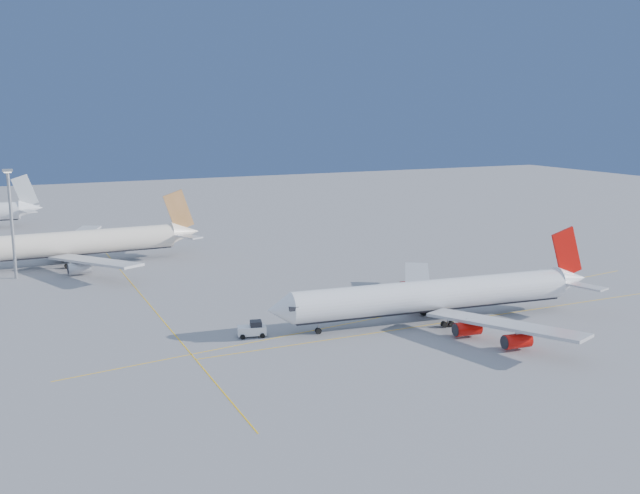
% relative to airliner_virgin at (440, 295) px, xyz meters
% --- Properties ---
extents(ground, '(500.00, 500.00, 0.00)m').
position_rel_airliner_virgin_xyz_m(ground, '(-2.21, 12.64, -4.43)').
color(ground, slate).
rests_on(ground, ground).
extents(taxiway_lines, '(118.86, 140.00, 0.02)m').
position_rel_airliner_virgin_xyz_m(taxiway_lines, '(-16.93, 18.98, -4.42)').
color(taxiway_lines, '#F2B20D').
rests_on(taxiway_lines, ground).
extents(airliner_virgin, '(59.59, 53.29, 14.70)m').
position_rel_airliner_virgin_xyz_m(airliner_virgin, '(0.00, 0.00, 0.00)').
color(airliner_virgin, white).
rests_on(airliner_virgin, ground).
extents(airliner_etihad, '(61.40, 56.84, 16.05)m').
position_rel_airliner_virgin_xyz_m(airliner_etihad, '(-51.75, 72.21, 0.46)').
color(airliner_etihad, '#F4E5D0').
rests_on(airliner_etihad, ground).
extents(pushback_tug, '(4.81, 3.55, 2.48)m').
position_rel_airliner_virgin_xyz_m(pushback_tug, '(-31.32, 5.17, -3.28)').
color(pushback_tug, white).
rests_on(pushback_tug, ground).
extents(light_mast, '(1.98, 1.98, 22.91)m').
position_rel_airliner_virgin_xyz_m(light_mast, '(-63.41, 62.90, 9.09)').
color(light_mast, gray).
rests_on(light_mast, ground).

